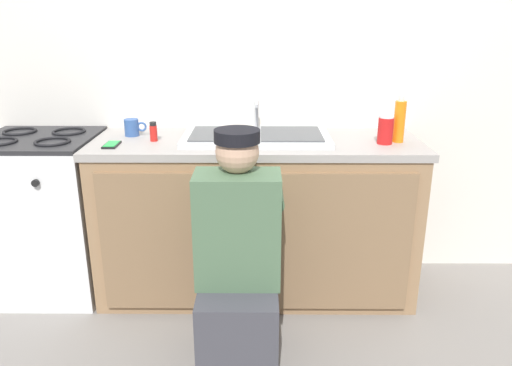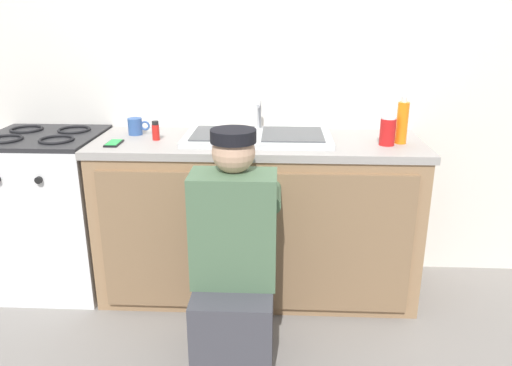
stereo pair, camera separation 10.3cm
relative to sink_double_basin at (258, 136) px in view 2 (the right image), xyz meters
name	(u,v)px [view 2 (the right image)]	position (x,y,z in m)	size (l,w,h in m)	color
ground_plane	(255,314)	(0.00, -0.30, -0.93)	(12.00, 12.00, 0.00)	gray
back_wall	(261,71)	(0.00, 0.35, 0.32)	(6.00, 0.10, 2.50)	silver
counter_cabinet	(258,221)	(0.00, -0.01, -0.50)	(1.76, 0.62, 0.87)	#997551
countertop	(258,143)	(0.00, 0.00, -0.04)	(1.80, 0.62, 0.04)	#9E9993
sink_double_basin	(258,136)	(0.00, 0.00, 0.00)	(0.80, 0.44, 0.19)	silver
stove_range	(52,211)	(-1.22, 0.00, -0.47)	(0.63, 0.62, 0.94)	white
plumber_person	(234,271)	(-0.08, -0.65, -0.47)	(0.42, 0.61, 1.10)	#3F3F47
coffee_mug	(136,126)	(-0.70, 0.09, 0.03)	(0.13, 0.08, 0.09)	#335699
soda_cup_red	(388,131)	(0.68, -0.08, 0.06)	(0.08, 0.08, 0.15)	red
soap_bottle_orange	(402,122)	(0.76, -0.04, 0.09)	(0.06, 0.06, 0.25)	orange
cell_phone	(114,143)	(-0.76, -0.14, -0.01)	(0.07, 0.14, 0.01)	black
spice_bottle_red	(156,131)	(-0.56, -0.03, 0.03)	(0.04, 0.04, 0.10)	red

